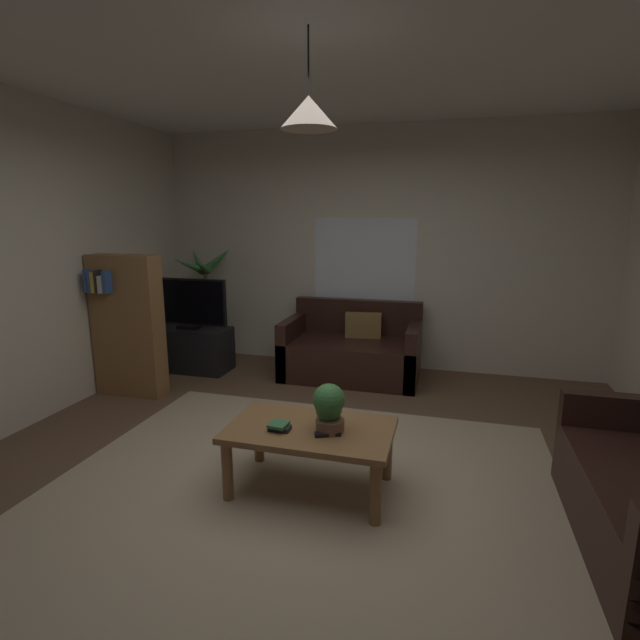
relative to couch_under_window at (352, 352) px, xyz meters
name	(u,v)px	position (x,y,z in m)	size (l,w,h in m)	color
floor	(308,481)	(0.15, -2.20, -0.29)	(5.11, 5.38, 0.02)	brown
rug	(299,495)	(0.15, -2.40, -0.27)	(3.32, 2.96, 0.01)	tan
wall_back	(375,250)	(0.15, 0.52, 1.10)	(5.23, 0.06, 2.76)	beige
ceiling	(306,30)	(0.15, -2.20, 2.49)	(5.11, 5.38, 0.02)	white
window_pane	(364,262)	(0.03, 0.48, 0.97)	(1.19, 0.01, 0.99)	white
couch_under_window	(352,352)	(0.00, 0.00, 0.00)	(1.48, 0.85, 0.82)	black
coffee_table	(310,437)	(0.20, -2.31, 0.09)	(1.05, 0.63, 0.43)	olive
book_on_table_0	(280,428)	(0.03, -2.40, 0.17)	(0.14, 0.08, 0.03)	black
book_on_table_1	(279,424)	(0.02, -2.40, 0.20)	(0.11, 0.12, 0.02)	#387247
remote_on_table_0	(328,434)	(0.34, -2.39, 0.17)	(0.05, 0.16, 0.02)	black
potted_plant_on_table	(329,407)	(0.33, -2.32, 0.32)	(0.20, 0.21, 0.31)	brown
tv_stand	(192,349)	(-1.85, -0.26, -0.03)	(0.90, 0.44, 0.50)	black
tv	(188,303)	(-1.85, -0.29, 0.52)	(0.94, 0.16, 0.58)	black
potted_palm_corner	(208,312)	(-1.86, 0.17, 0.32)	(0.76, 0.77, 1.43)	beige
bookshelf_corner	(127,325)	(-2.04, -1.12, 0.44)	(0.70, 0.31, 1.40)	olive
pendant_lamp	(309,112)	(0.20, -2.31, 2.04)	(0.32, 0.32, 0.53)	black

